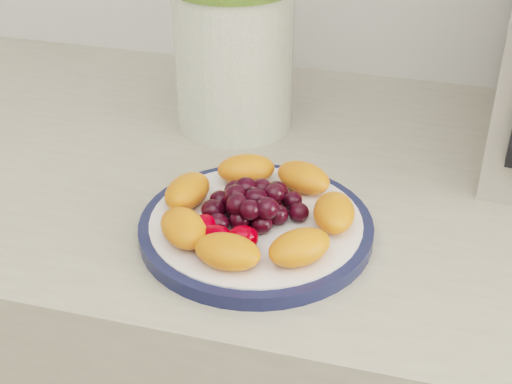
# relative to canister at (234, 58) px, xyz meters

# --- Properties ---
(plate_rim) EXTENTS (0.23, 0.23, 0.01)m
(plate_rim) POSITION_rel_canister_xyz_m (0.09, -0.24, -0.08)
(plate_rim) COLOR #151C3E
(plate_rim) RESTS_ON counter
(plate_face) EXTENTS (0.21, 0.21, 0.02)m
(plate_face) POSITION_rel_canister_xyz_m (0.09, -0.24, -0.08)
(plate_face) COLOR white
(plate_face) RESTS_ON counter
(canister) EXTENTS (0.16, 0.16, 0.18)m
(canister) POSITION_rel_canister_xyz_m (0.00, 0.00, 0.00)
(canister) COLOR #46650E
(canister) RESTS_ON counter
(fruit_plate) EXTENTS (0.20, 0.20, 0.04)m
(fruit_plate) POSITION_rel_canister_xyz_m (0.09, -0.24, -0.06)
(fruit_plate) COLOR orange
(fruit_plate) RESTS_ON plate_face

